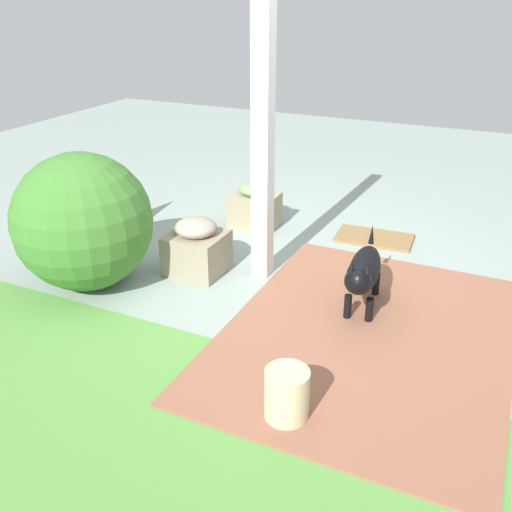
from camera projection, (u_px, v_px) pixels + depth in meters
ground_plane at (285, 278)px, 4.51m from camera, size 12.00×12.00×0.00m
brick_path at (368, 335)px, 3.76m from camera, size 1.80×2.40×0.02m
porch_pillar at (263, 134)px, 4.09m from camera, size 0.13×0.13×2.26m
stone_planter_nearest at (254, 207)px, 5.39m from camera, size 0.46×0.35×0.44m
stone_planter_mid at (197, 247)px, 4.53m from camera, size 0.44×0.42×0.46m
round_shrub at (83, 222)px, 4.20m from camera, size 1.03×1.03×1.03m
terracotta_pot_spiky at (115, 197)px, 5.28m from camera, size 0.28×0.28×0.67m
dog at (364, 272)px, 3.92m from camera, size 0.29×0.79×0.54m
ceramic_urn at (287, 395)px, 2.98m from camera, size 0.24×0.24×0.30m
doormat at (374, 238)px, 5.18m from camera, size 0.70×0.44×0.03m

